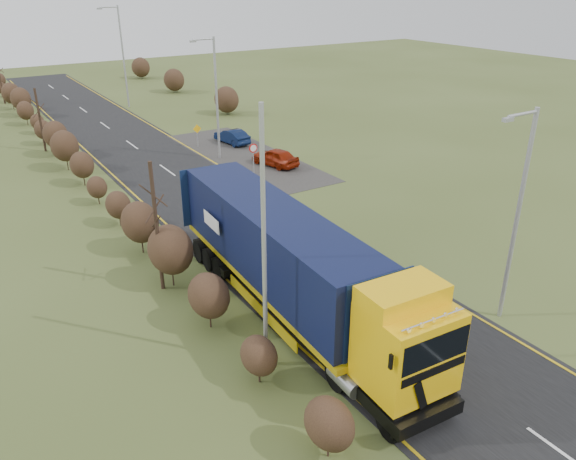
% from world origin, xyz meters
% --- Properties ---
extents(ground, '(160.00, 160.00, 0.00)m').
position_xyz_m(ground, '(0.00, 0.00, 0.00)').
color(ground, '#424E21').
rests_on(ground, ground).
extents(road, '(8.00, 120.00, 0.02)m').
position_xyz_m(road, '(0.00, 10.00, 0.01)').
color(road, black).
rests_on(road, ground).
extents(layby, '(6.00, 18.00, 0.02)m').
position_xyz_m(layby, '(6.50, 20.00, 0.01)').
color(layby, '#2D2B28').
rests_on(layby, ground).
extents(lane_markings, '(7.52, 116.00, 0.01)m').
position_xyz_m(lane_markings, '(0.00, 9.69, 0.03)').
color(lane_markings, gold).
rests_on(lane_markings, road).
extents(hedgerow, '(2.24, 102.04, 6.05)m').
position_xyz_m(hedgerow, '(-6.00, 7.89, 1.62)').
color(hedgerow, '#321F16').
rests_on(hedgerow, ground).
extents(lorry, '(3.42, 16.33, 4.52)m').
position_xyz_m(lorry, '(-2.80, -1.08, 2.56)').
color(lorry, black).
rests_on(lorry, ground).
extents(car_red_hatchback, '(2.50, 4.18, 1.33)m').
position_xyz_m(car_red_hatchback, '(7.26, 16.71, 0.67)').
color(car_red_hatchback, maroon).
rests_on(car_red_hatchback, ground).
extents(car_blue_sedan, '(1.79, 3.86, 1.23)m').
position_xyz_m(car_blue_sedan, '(7.33, 23.86, 0.61)').
color(car_blue_sedan, '#091636').
rests_on(car_blue_sedan, ground).
extents(streetlight_near, '(1.87, 0.18, 8.77)m').
position_xyz_m(streetlight_near, '(4.49, -5.77, 4.82)').
color(streetlight_near, '#A2A4A8').
rests_on(streetlight_near, ground).
extents(streetlight_mid, '(1.93, 0.18, 9.05)m').
position_xyz_m(streetlight_mid, '(4.49, 20.69, 4.99)').
color(streetlight_mid, '#A2A4A8').
rests_on(streetlight_mid, ground).
extents(streetlight_far, '(2.18, 0.21, 10.29)m').
position_xyz_m(streetlight_far, '(4.45, 42.83, 5.71)').
color(streetlight_far, '#A2A4A8').
rests_on(streetlight_far, ground).
extents(left_pole, '(0.16, 0.16, 9.62)m').
position_xyz_m(left_pole, '(-5.32, -3.29, 4.81)').
color(left_pole, '#A2A4A8').
rests_on(left_pole, ground).
extents(speed_sign, '(0.65, 0.10, 2.34)m').
position_xyz_m(speed_sign, '(4.79, 15.59, 1.64)').
color(speed_sign, '#A2A4A8').
rests_on(speed_sign, ground).
extents(warning_board, '(0.72, 0.11, 1.89)m').
position_xyz_m(warning_board, '(4.48, 24.50, 1.15)').
color(warning_board, '#A2A4A8').
rests_on(warning_board, ground).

